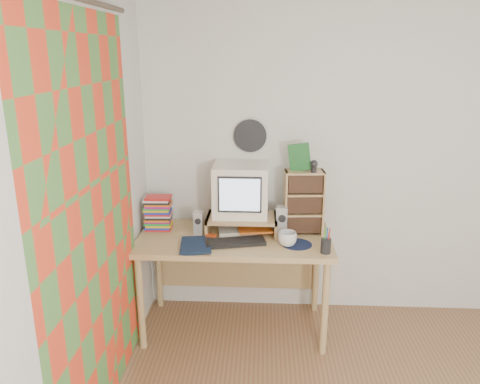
# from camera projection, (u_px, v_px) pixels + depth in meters

# --- Properties ---
(back_wall) EXTENTS (3.50, 0.00, 3.50)m
(back_wall) POSITION_uv_depth(u_px,v_px,m) (372.00, 160.00, 3.56)
(back_wall) COLOR white
(back_wall) RESTS_ON floor
(left_wall) EXTENTS (0.00, 3.50, 3.50)m
(left_wall) POSITION_uv_depth(u_px,v_px,m) (43.00, 247.00, 1.97)
(left_wall) COLOR white
(left_wall) RESTS_ON floor
(curtain) EXTENTS (0.00, 2.20, 2.20)m
(curtain) POSITION_uv_depth(u_px,v_px,m) (94.00, 228.00, 2.46)
(curtain) COLOR red
(curtain) RESTS_ON left_wall
(wall_disc) EXTENTS (0.25, 0.02, 0.25)m
(wall_disc) POSITION_uv_depth(u_px,v_px,m) (250.00, 136.00, 3.53)
(wall_disc) COLOR black
(wall_disc) RESTS_ON back_wall
(desk) EXTENTS (1.40, 0.70, 0.75)m
(desk) POSITION_uv_depth(u_px,v_px,m) (235.00, 250.00, 3.50)
(desk) COLOR tan
(desk) RESTS_ON floor
(monitor_riser) EXTENTS (0.52, 0.30, 0.12)m
(monitor_riser) POSITION_uv_depth(u_px,v_px,m) (242.00, 220.00, 3.46)
(monitor_riser) COLOR #AB7B5A
(monitor_riser) RESTS_ON desk
(crt_monitor) EXTENTS (0.40, 0.40, 0.38)m
(crt_monitor) POSITION_uv_depth(u_px,v_px,m) (241.00, 190.00, 3.45)
(crt_monitor) COLOR white
(crt_monitor) RESTS_ON monitor_riser
(speaker_left) EXTENTS (0.07, 0.07, 0.18)m
(speaker_left) POSITION_uv_depth(u_px,v_px,m) (199.00, 223.00, 3.42)
(speaker_left) COLOR silver
(speaker_left) RESTS_ON desk
(speaker_right) EXTENTS (0.09, 0.09, 0.22)m
(speaker_right) POSITION_uv_depth(u_px,v_px,m) (282.00, 221.00, 3.41)
(speaker_right) COLOR silver
(speaker_right) RESTS_ON desk
(keyboard) EXTENTS (0.44, 0.23, 0.03)m
(keyboard) POSITION_uv_depth(u_px,v_px,m) (235.00, 242.00, 3.26)
(keyboard) COLOR black
(keyboard) RESTS_ON desk
(dvd_stack) EXTENTS (0.19, 0.14, 0.27)m
(dvd_stack) POSITION_uv_depth(u_px,v_px,m) (158.00, 212.00, 3.51)
(dvd_stack) COLOR brown
(dvd_stack) RESTS_ON desk
(cd_rack) EXTENTS (0.29, 0.17, 0.47)m
(cd_rack) POSITION_uv_depth(u_px,v_px,m) (304.00, 202.00, 3.41)
(cd_rack) COLOR #AB7B5A
(cd_rack) RESTS_ON desk
(mug) EXTENTS (0.15, 0.15, 0.10)m
(mug) POSITION_uv_depth(u_px,v_px,m) (287.00, 239.00, 3.23)
(mug) COLOR silver
(mug) RESTS_ON desk
(diary) EXTENTS (0.28, 0.22, 0.05)m
(diary) POSITION_uv_depth(u_px,v_px,m) (181.00, 244.00, 3.21)
(diary) COLOR #0E1D36
(diary) RESTS_ON desk
(mousepad) EXTENTS (0.26, 0.26, 0.00)m
(mousepad) POSITION_uv_depth(u_px,v_px,m) (297.00, 244.00, 3.26)
(mousepad) COLOR #101835
(mousepad) RESTS_ON desk
(pen_cup) EXTENTS (0.09, 0.09, 0.14)m
(pen_cup) POSITION_uv_depth(u_px,v_px,m) (326.00, 243.00, 3.11)
(pen_cup) COLOR black
(pen_cup) RESTS_ON desk
(papers) EXTENTS (0.31, 0.25, 0.04)m
(papers) POSITION_uv_depth(u_px,v_px,m) (244.00, 229.00, 3.48)
(papers) COLOR silver
(papers) RESTS_ON desk
(red_box) EXTENTS (0.08, 0.06, 0.04)m
(red_box) POSITION_uv_depth(u_px,v_px,m) (211.00, 237.00, 3.35)
(red_box) COLOR #AC3712
(red_box) RESTS_ON desk
(game_box) EXTENTS (0.15, 0.04, 0.19)m
(game_box) POSITION_uv_depth(u_px,v_px,m) (299.00, 157.00, 3.33)
(game_box) COLOR #195821
(game_box) RESTS_ON cd_rack
(webcam) EXTENTS (0.06, 0.06, 0.09)m
(webcam) POSITION_uv_depth(u_px,v_px,m) (314.00, 166.00, 3.29)
(webcam) COLOR black
(webcam) RESTS_ON cd_rack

